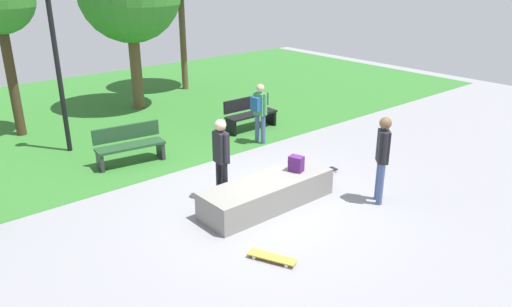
{
  "coord_description": "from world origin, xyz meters",
  "views": [
    {
      "loc": [
        -5.75,
        -6.52,
        4.43
      ],
      "look_at": [
        -0.03,
        0.23,
        0.99
      ],
      "focal_mm": 34.21,
      "sensor_mm": 36.0,
      "label": 1
    }
  ],
  "objects_px": {
    "skater_performing_trick": "(382,153)",
    "skater_watching": "(221,154)",
    "park_bench_near_path": "(129,144)",
    "lamp_post": "(56,53)",
    "concrete_ledge": "(268,193)",
    "backpack_on_ledge": "(296,164)",
    "park_bench_far_right": "(250,113)",
    "pedestrian_with_backpack": "(260,108)",
    "skateboard_spare": "(322,172)",
    "skateboard_by_ledge": "(272,257)"
  },
  "relations": [
    {
      "from": "skateboard_by_ledge",
      "to": "skater_watching",
      "type": "bearing_deg",
      "value": 73.12
    },
    {
      "from": "park_bench_far_right",
      "to": "lamp_post",
      "type": "relative_size",
      "value": 0.39
    },
    {
      "from": "lamp_post",
      "to": "pedestrian_with_backpack",
      "type": "relative_size",
      "value": 2.56
    },
    {
      "from": "park_bench_near_path",
      "to": "lamp_post",
      "type": "distance_m",
      "value": 2.79
    },
    {
      "from": "skateboard_spare",
      "to": "pedestrian_with_backpack",
      "type": "xyz_separation_m",
      "value": [
        0.31,
        2.54,
        0.88
      ]
    },
    {
      "from": "concrete_ledge",
      "to": "skater_performing_trick",
      "type": "relative_size",
      "value": 1.58
    },
    {
      "from": "skater_performing_trick",
      "to": "park_bench_near_path",
      "type": "relative_size",
      "value": 1.07
    },
    {
      "from": "lamp_post",
      "to": "skateboard_spare",
      "type": "bearing_deg",
      "value": -54.24
    },
    {
      "from": "lamp_post",
      "to": "skater_performing_trick",
      "type": "bearing_deg",
      "value": -62.06
    },
    {
      "from": "park_bench_far_right",
      "to": "pedestrian_with_backpack",
      "type": "distance_m",
      "value": 1.28
    },
    {
      "from": "park_bench_near_path",
      "to": "lamp_post",
      "type": "height_order",
      "value": "lamp_post"
    },
    {
      "from": "skater_watching",
      "to": "lamp_post",
      "type": "distance_m",
      "value": 5.17
    },
    {
      "from": "backpack_on_ledge",
      "to": "park_bench_far_right",
      "type": "bearing_deg",
      "value": 134.26
    },
    {
      "from": "park_bench_far_right",
      "to": "park_bench_near_path",
      "type": "bearing_deg",
      "value": -177.82
    },
    {
      "from": "skateboard_spare",
      "to": "park_bench_far_right",
      "type": "bearing_deg",
      "value": 76.51
    },
    {
      "from": "skater_watching",
      "to": "skateboard_spare",
      "type": "height_order",
      "value": "skater_watching"
    },
    {
      "from": "park_bench_near_path",
      "to": "pedestrian_with_backpack",
      "type": "bearing_deg",
      "value": -15.59
    },
    {
      "from": "park_bench_near_path",
      "to": "skater_watching",
      "type": "bearing_deg",
      "value": -80.84
    },
    {
      "from": "pedestrian_with_backpack",
      "to": "park_bench_near_path",
      "type": "bearing_deg",
      "value": 164.41
    },
    {
      "from": "skater_performing_trick",
      "to": "skateboard_by_ledge",
      "type": "bearing_deg",
      "value": -176.53
    },
    {
      "from": "skateboard_by_ledge",
      "to": "backpack_on_ledge",
      "type": "bearing_deg",
      "value": 36.69
    },
    {
      "from": "concrete_ledge",
      "to": "skater_performing_trick",
      "type": "height_order",
      "value": "skater_performing_trick"
    },
    {
      "from": "skateboard_spare",
      "to": "lamp_post",
      "type": "bearing_deg",
      "value": 125.76
    },
    {
      "from": "park_bench_far_right",
      "to": "park_bench_near_path",
      "type": "xyz_separation_m",
      "value": [
        -3.82,
        -0.15,
        0.0
      ]
    },
    {
      "from": "skater_performing_trick",
      "to": "park_bench_near_path",
      "type": "distance_m",
      "value": 5.83
    },
    {
      "from": "backpack_on_ledge",
      "to": "skater_watching",
      "type": "xyz_separation_m",
      "value": [
        -1.29,
        0.78,
        0.3
      ]
    },
    {
      "from": "pedestrian_with_backpack",
      "to": "backpack_on_ledge",
      "type": "bearing_deg",
      "value": -117.54
    },
    {
      "from": "backpack_on_ledge",
      "to": "skater_watching",
      "type": "distance_m",
      "value": 1.53
    },
    {
      "from": "backpack_on_ledge",
      "to": "lamp_post",
      "type": "height_order",
      "value": "lamp_post"
    },
    {
      "from": "backpack_on_ledge",
      "to": "lamp_post",
      "type": "relative_size",
      "value": 0.08
    },
    {
      "from": "skateboard_spare",
      "to": "park_bench_far_right",
      "type": "height_order",
      "value": "park_bench_far_right"
    },
    {
      "from": "skateboard_spare",
      "to": "skater_performing_trick",
      "type": "bearing_deg",
      "value": -94.7
    },
    {
      "from": "backpack_on_ledge",
      "to": "skater_performing_trick",
      "type": "height_order",
      "value": "skater_performing_trick"
    },
    {
      "from": "skateboard_spare",
      "to": "park_bench_near_path",
      "type": "distance_m",
      "value": 4.57
    },
    {
      "from": "backpack_on_ledge",
      "to": "skater_performing_trick",
      "type": "bearing_deg",
      "value": 21.12
    },
    {
      "from": "skateboard_spare",
      "to": "pedestrian_with_backpack",
      "type": "height_order",
      "value": "pedestrian_with_backpack"
    },
    {
      "from": "concrete_ledge",
      "to": "backpack_on_ledge",
      "type": "xyz_separation_m",
      "value": [
        0.75,
        -0.02,
        0.43
      ]
    },
    {
      "from": "skateboard_by_ledge",
      "to": "park_bench_near_path",
      "type": "distance_m",
      "value": 5.28
    },
    {
      "from": "concrete_ledge",
      "to": "skater_performing_trick",
      "type": "distance_m",
      "value": 2.35
    },
    {
      "from": "skater_watching",
      "to": "pedestrian_with_backpack",
      "type": "distance_m",
      "value": 3.49
    },
    {
      "from": "skater_performing_trick",
      "to": "skater_watching",
      "type": "height_order",
      "value": "skater_performing_trick"
    },
    {
      "from": "skater_watching",
      "to": "park_bench_far_right",
      "type": "xyz_separation_m",
      "value": [
        3.34,
        3.15,
        -0.51
      ]
    },
    {
      "from": "skater_watching",
      "to": "lamp_post",
      "type": "bearing_deg",
      "value": 105.1
    },
    {
      "from": "concrete_ledge",
      "to": "skater_performing_trick",
      "type": "bearing_deg",
      "value": -35.93
    },
    {
      "from": "park_bench_far_right",
      "to": "lamp_post",
      "type": "bearing_deg",
      "value": 160.65
    },
    {
      "from": "skateboard_by_ledge",
      "to": "park_bench_far_right",
      "type": "distance_m",
      "value": 6.74
    },
    {
      "from": "park_bench_far_right",
      "to": "pedestrian_with_backpack",
      "type": "height_order",
      "value": "pedestrian_with_backpack"
    },
    {
      "from": "skateboard_by_ledge",
      "to": "park_bench_near_path",
      "type": "relative_size",
      "value": 0.49
    },
    {
      "from": "concrete_ledge",
      "to": "skater_watching",
      "type": "distance_m",
      "value": 1.18
    },
    {
      "from": "skater_performing_trick",
      "to": "skateboard_by_ledge",
      "type": "distance_m",
      "value": 3.18
    }
  ]
}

